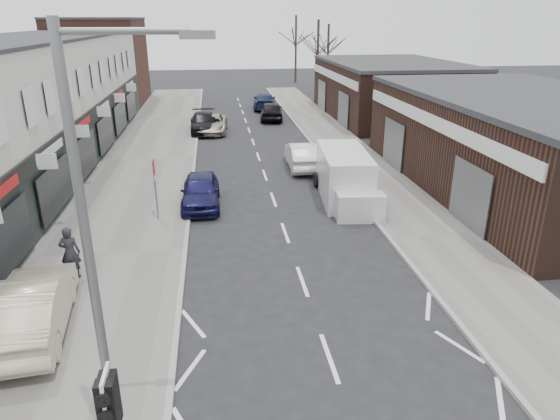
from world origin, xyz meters
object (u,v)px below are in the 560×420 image
object	(u,v)px
street_lamp	(100,252)
traffic_light	(111,417)
white_van	(345,177)
sedan_on_pavement	(32,306)
parked_car_left_c	(212,124)
pedestrian	(70,253)
parked_car_right_b	(271,111)
parked_car_right_a	(302,155)
warning_sign	(155,171)
parked_car_left_b	(204,123)
parked_car_right_c	(265,101)
parked_car_left_a	(201,191)

from	to	relation	value
street_lamp	traffic_light	bearing A→B (deg)	-84.12
street_lamp	white_van	xyz separation A→B (m)	(7.87, 14.42, -3.54)
sedan_on_pavement	parked_car_left_c	xyz separation A→B (m)	(4.85, 25.43, -0.25)
street_lamp	pedestrian	bearing A→B (deg)	110.48
parked_car_right_b	parked_car_right_a	bearing A→B (deg)	95.79
sedan_on_pavement	pedestrian	world-z (taller)	pedestrian
traffic_light	warning_sign	world-z (taller)	traffic_light
pedestrian	traffic_light	bearing A→B (deg)	109.78
sedan_on_pavement	parked_car_right_a	distance (m)	18.13
warning_sign	parked_car_right_b	xyz separation A→B (m)	(7.36, 21.89, -1.42)
street_lamp	parked_car_right_a	world-z (taller)	street_lamp
warning_sign	parked_car_right_b	distance (m)	23.14
street_lamp	parked_car_left_b	xyz separation A→B (m)	(1.13, 30.46, -3.89)
sedan_on_pavement	pedestrian	bearing A→B (deg)	-101.14
parked_car_right_a	parked_car_right_c	distance (m)	20.33
parked_car_left_c	street_lamp	bearing A→B (deg)	-89.32
parked_car_left_b	parked_car_left_c	distance (m)	0.61
street_lamp	sedan_on_pavement	world-z (taller)	street_lamp
white_van	parked_car_left_b	world-z (taller)	white_van
parked_car_left_a	sedan_on_pavement	bearing A→B (deg)	-113.38
parked_car_left_c	parked_car_right_b	distance (m)	6.73
parked_car_left_a	parked_car_right_a	bearing A→B (deg)	44.87
street_lamp	parked_car_left_c	distance (m)	30.53
white_van	parked_car_left_b	distance (m)	17.40
traffic_light	parked_car_right_c	size ratio (longest dim) A/B	0.60
pedestrian	parked_car_left_a	distance (m)	7.72
parked_car_left_b	parked_car_right_c	xyz separation A→B (m)	(5.60, 9.80, 0.02)
street_lamp	parked_car_right_c	bearing A→B (deg)	80.52
street_lamp	sedan_on_pavement	size ratio (longest dim) A/B	1.66
parked_car_right_a	pedestrian	bearing A→B (deg)	52.95
warning_sign	parked_car_left_c	world-z (taller)	warning_sign
pedestrian	parked_car_right_b	xyz separation A→B (m)	(9.66, 26.84, -0.24)
traffic_light	white_van	distance (m)	17.50
parked_car_left_c	parked_car_right_a	distance (m)	11.49
sedan_on_pavement	parked_car_right_c	bearing A→B (deg)	-112.36
parked_car_left_a	parked_car_right_b	distance (m)	21.04
parked_car_right_c	parked_car_right_b	bearing A→B (deg)	95.04
white_van	parked_car_right_b	distance (m)	20.30
parked_car_left_a	parked_car_right_a	xyz separation A→B (m)	(5.69, 5.53, 0.02)
warning_sign	parked_car_right_b	bearing A→B (deg)	71.42
parked_car_right_b	parked_car_right_c	world-z (taller)	parked_car_right_b
traffic_light	parked_car_left_c	world-z (taller)	traffic_light
pedestrian	street_lamp	bearing A→B (deg)	111.62
sedan_on_pavement	parked_car_left_b	distance (m)	26.02
parked_car_left_a	parked_car_left_c	xyz separation A→B (m)	(0.56, 15.82, -0.06)
parked_car_right_c	sedan_on_pavement	bearing A→B (deg)	79.46
parked_car_left_c	pedestrian	bearing A→B (deg)	-97.79
parked_car_left_a	parked_car_left_c	bearing A→B (deg)	88.64
traffic_light	street_lamp	size ratio (longest dim) A/B	0.39
parked_car_left_b	parked_car_right_c	distance (m)	11.29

